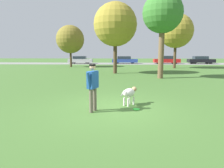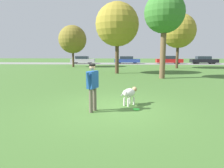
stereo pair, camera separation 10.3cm
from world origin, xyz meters
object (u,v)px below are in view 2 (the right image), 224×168
object	(u,v)px
tree_far_right	(178,31)
tree_near_right	(164,14)
tree_mid_center	(117,25)
person	(93,84)
dog	(130,93)
parked_car_red	(169,60)
parked_car_black	(204,60)
frisbee	(136,109)
tree_far_left	(73,39)
parked_car_blue	(127,60)
parked_car_silver	(83,60)

from	to	relation	value
tree_far_right	tree_near_right	xyz separation A→B (m)	(-3.83, -10.34, 0.22)
tree_far_right	tree_mid_center	xyz separation A→B (m)	(-7.50, -6.79, -0.08)
tree_near_right	person	bearing A→B (deg)	-114.06
tree_near_right	dog	bearing A→B (deg)	-108.72
parked_car_red	parked_car_black	xyz separation A→B (m)	(6.17, 0.34, -0.02)
frisbee	parked_car_black	distance (m)	32.56
tree_far_left	parked_car_blue	world-z (taller)	tree_far_left
tree_far_left	tree_near_right	world-z (taller)	tree_near_right
person	parked_car_red	distance (m)	30.86
tree_far_right	tree_far_left	bearing A→B (deg)	173.68
person	parked_car_silver	world-z (taller)	person
tree_mid_center	parked_car_silver	world-z (taller)	tree_mid_center
parked_car_silver	parked_car_black	bearing A→B (deg)	-0.12
tree_near_right	parked_car_black	bearing A→B (deg)	61.51
tree_far_right	parked_car_blue	bearing A→B (deg)	120.84
frisbee	tree_far_left	size ratio (longest dim) A/B	0.04
dog	parked_car_silver	distance (m)	29.74
dog	tree_mid_center	bearing A→B (deg)	40.95
parked_car_silver	parked_car_red	xyz separation A→B (m)	(15.51, -0.18, 0.03)
tree_far_right	tree_near_right	world-z (taller)	tree_far_right
parked_car_silver	parked_car_blue	bearing A→B (deg)	1.37
person	tree_far_left	size ratio (longest dim) A/B	0.29
person	parked_car_blue	xyz separation A→B (m)	(1.71, 29.93, -0.32)
frisbee	parked_car_blue	size ratio (longest dim) A/B	0.05
dog	tree_far_left	xyz separation A→B (m)	(-7.27, 20.13, 3.32)
parked_car_red	tree_far_right	bearing A→B (deg)	-97.54
tree_far_right	parked_car_red	size ratio (longest dim) A/B	1.50
frisbee	tree_mid_center	xyz separation A→B (m)	(-1.10, 12.41, 4.60)
frisbee	parked_car_silver	xyz separation A→B (m)	(-7.91, 29.33, 0.65)
parked_car_blue	parked_car_red	distance (m)	7.43
tree_far_left	tree_near_right	xyz separation A→B (m)	(10.07, -11.88, 1.11)
parked_car_blue	parked_car_black	world-z (taller)	parked_car_black
tree_far_left	parked_car_blue	bearing A→B (deg)	49.10
parked_car_blue	parked_car_red	world-z (taller)	parked_car_red
parked_car_blue	parked_car_black	bearing A→B (deg)	0.23
tree_near_right	tree_mid_center	distance (m)	5.12
frisbee	tree_mid_center	distance (m)	13.28
frisbee	parked_car_red	world-z (taller)	parked_car_red
dog	parked_car_blue	world-z (taller)	parked_car_blue
tree_far_right	tree_near_right	size ratio (longest dim) A/B	1.05
frisbee	tree_far_right	bearing A→B (deg)	71.57
dog	parked_car_silver	xyz separation A→B (m)	(-7.68, 28.73, 0.19)
tree_far_right	parked_car_silver	size ratio (longest dim) A/B	1.56
tree_far_left	parked_car_silver	size ratio (longest dim) A/B	1.31
person	parked_car_blue	distance (m)	29.98
dog	parked_car_blue	xyz separation A→B (m)	(0.41, 29.00, 0.19)
person	parked_car_blue	size ratio (longest dim) A/B	0.36
tree_mid_center	parked_car_blue	world-z (taller)	tree_mid_center
tree_mid_center	person	bearing A→B (deg)	-91.93
parked_car_blue	parked_car_red	bearing A→B (deg)	-2.81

